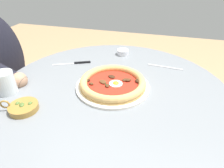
{
  "coord_description": "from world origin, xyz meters",
  "views": [
    {
      "loc": [
        0.64,
        0.17,
        1.16
      ],
      "look_at": [
        0.0,
        -0.0,
        0.73
      ],
      "focal_mm": 30.25,
      "sensor_mm": 36.0,
      "label": 1
    }
  ],
  "objects": [
    {
      "name": "fork_utensil",
      "position": [
        -0.24,
        0.21,
        0.72
      ],
      "size": [
        0.03,
        0.17,
        0.0
      ],
      "color": "#BCBCC1",
      "rests_on": "dining_table"
    },
    {
      "name": "olive_pan",
      "position": [
        0.23,
        -0.27,
        0.73
      ],
      "size": [
        0.1,
        0.12,
        0.05
      ],
      "color": "olive",
      "rests_on": "dining_table"
    },
    {
      "name": "water_glass",
      "position": [
        0.15,
        -0.4,
        0.75
      ],
      "size": [
        0.07,
        0.07,
        0.09
      ],
      "color": "silver",
      "rests_on": "dining_table"
    },
    {
      "name": "dining_table",
      "position": [
        0.0,
        0.0,
        0.59
      ],
      "size": [
        0.97,
        0.97,
        0.72
      ],
      "color": "gray",
      "rests_on": "ground"
    },
    {
      "name": "ramekin_capers",
      "position": [
        -0.34,
        -0.03,
        0.73
      ],
      "size": [
        0.07,
        0.07,
        0.03
      ],
      "color": "white",
      "rests_on": "dining_table"
    },
    {
      "name": "pizza_on_plate",
      "position": [
        0.0,
        -0.0,
        0.73
      ],
      "size": [
        0.31,
        0.31,
        0.04
      ],
      "color": "white",
      "rests_on": "dining_table"
    },
    {
      "name": "diner_person",
      "position": [
        -0.07,
        -0.68,
        0.52
      ],
      "size": [
        0.39,
        0.49,
        1.16
      ],
      "color": "#282833",
      "rests_on": "ground"
    },
    {
      "name": "steak_knife",
      "position": [
        -0.16,
        -0.24,
        0.72
      ],
      "size": [
        0.09,
        0.18,
        0.01
      ],
      "color": "silver",
      "rests_on": "dining_table"
    }
  ]
}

